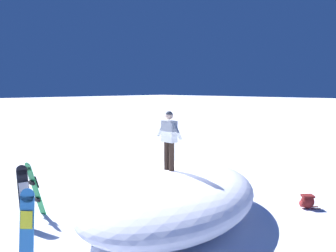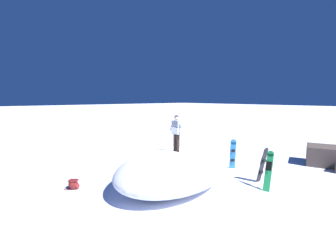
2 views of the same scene
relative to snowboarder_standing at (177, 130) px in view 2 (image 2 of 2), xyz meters
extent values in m
plane|color=white|center=(-0.11, -0.03, -2.38)|extent=(240.00, 240.00, 0.00)
ellipsoid|color=white|center=(-0.01, -0.09, -1.65)|extent=(5.92, 7.27, 1.45)
cylinder|color=black|center=(-0.10, 0.01, -0.55)|extent=(0.14, 0.14, 0.76)
cylinder|color=black|center=(0.10, -0.01, -0.55)|extent=(0.14, 0.14, 0.76)
cube|color=#8C939E|center=(0.00, 0.00, 0.12)|extent=(0.44, 0.25, 0.57)
sphere|color=beige|center=(0.00, 0.00, 0.53)|extent=(0.21, 0.21, 0.21)
cylinder|color=#8C939E|center=(-0.30, 0.02, 0.17)|extent=(0.37, 0.11, 0.47)
cylinder|color=#8C939E|center=(0.30, -0.02, 0.17)|extent=(0.37, 0.11, 0.47)
sphere|color=#333842|center=(0.00, 0.00, 0.56)|extent=(0.20, 0.20, 0.20)
cube|color=black|center=(2.46, 2.87, -1.63)|extent=(0.41, 0.34, 1.51)
cylinder|color=black|center=(2.63, 2.83, -0.88)|extent=(0.13, 0.28, 0.27)
cube|color=#B2B2B7|center=(2.48, 2.87, -1.36)|extent=(0.13, 0.24, 0.36)
cube|color=black|center=(2.57, 2.85, -1.36)|extent=(0.13, 0.20, 0.12)
cube|color=black|center=(2.45, 2.87, -1.90)|extent=(0.13, 0.20, 0.12)
cube|color=#2672BF|center=(0.45, 3.69, -1.64)|extent=(0.38, 0.37, 1.48)
cylinder|color=#2672BF|center=(0.52, 3.61, -0.90)|extent=(0.26, 0.24, 0.30)
cube|color=yellow|center=(0.46, 3.68, -1.37)|extent=(0.23, 0.21, 0.36)
cube|color=black|center=(0.50, 3.63, -1.37)|extent=(0.20, 0.19, 0.12)
cube|color=black|center=(0.45, 3.69, -1.91)|extent=(0.20, 0.19, 0.12)
cube|color=#1E8C47|center=(3.02, 2.30, -1.64)|extent=(0.33, 0.47, 1.48)
cylinder|color=#1E8C47|center=(2.99, 2.51, -0.90)|extent=(0.27, 0.13, 0.26)
cube|color=black|center=(3.02, 2.31, -1.37)|extent=(0.23, 0.14, 0.36)
cube|color=black|center=(3.00, 2.41, -1.37)|extent=(0.20, 0.13, 0.12)
cube|color=black|center=(3.03, 2.27, -1.91)|extent=(0.20, 0.13, 0.12)
ellipsoid|color=maroon|center=(-2.31, -3.67, -2.17)|extent=(0.51, 0.51, 0.42)
ellipsoid|color=maroon|center=(-2.18, -3.53, -2.23)|extent=(0.25, 0.24, 0.20)
cube|color=maroon|center=(-2.31, -3.67, -1.99)|extent=(0.42, 0.43, 0.06)
cylinder|color=maroon|center=(-2.52, -3.77, -2.36)|extent=(0.22, 0.23, 0.04)
cylinder|color=maroon|center=(-2.40, -3.89, -2.36)|extent=(0.22, 0.23, 0.04)
ellipsoid|color=#383D23|center=(-3.47, 2.38, -2.14)|extent=(0.48, 0.43, 0.48)
ellipsoid|color=#4B5131|center=(-3.63, 2.48, -2.21)|extent=(0.20, 0.21, 0.23)
cube|color=#383D23|center=(-3.47, 2.38, -1.94)|extent=(0.41, 0.36, 0.06)
cylinder|color=#383D23|center=(-3.31, 2.19, -2.36)|extent=(0.27, 0.20, 0.04)
cylinder|color=#383D23|center=(-3.24, 2.29, -2.36)|extent=(0.27, 0.20, 0.04)
cube|color=#463B36|center=(3.38, 8.21, -1.84)|extent=(2.11, 2.19, 1.07)
camera|label=1|loc=(-6.11, 6.41, 1.26)|focal=36.12mm
camera|label=2|loc=(7.22, -6.87, 1.38)|focal=24.95mm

